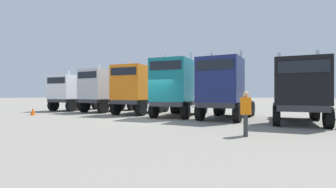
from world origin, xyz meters
The scene contains 11 objects.
ground centered at (0.00, 0.00, 0.00)m, with size 200.00×200.00×0.00m, color gray.
semi_truck_white centered at (-11.49, 3.15, 1.76)m, with size 3.38×6.08×3.94m.
semi_truck_silver centered at (-7.50, 3.46, 1.91)m, with size 2.86×6.35×4.29m.
semi_truck_orange centered at (-3.41, 2.98, 1.95)m, with size 3.49×6.10×4.35m.
semi_truck_teal centered at (0.44, 2.60, 1.99)m, with size 3.62×6.63×4.50m.
semi_truck_navy centered at (3.82, 2.69, 1.95)m, with size 2.99×6.23×4.34m.
semi_truck_black centered at (7.99, 2.60, 1.78)m, with size 3.42×6.44×3.96m.
visitor_in_hivis centered at (6.57, -2.59, 0.98)m, with size 0.48×0.48×1.69m.
traffic_cone_mid centered at (-9.42, -1.73, 0.28)m, with size 0.36×0.36×0.57m, color #F2590C.
oak_far_left centered at (-12.20, 22.91, 3.67)m, with size 3.83×3.83×5.59m.
oak_far_centre centered at (-1.95, 19.10, 4.00)m, with size 4.07×4.07×6.05m.
Camera 1 is at (9.03, -12.07, 1.59)m, focal length 26.45 mm.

